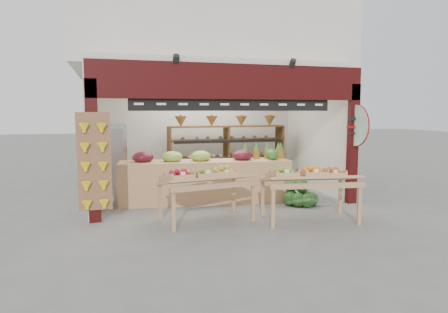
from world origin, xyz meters
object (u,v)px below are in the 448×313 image
at_px(display_table_left, 200,178).
at_px(display_table_right, 305,176).
at_px(refrigerator, 112,159).
at_px(mid_counter, 205,180).
at_px(back_shelving, 227,145).
at_px(cardboard_stack, 138,190).
at_px(watermelon_pile, 300,195).

height_order(display_table_left, display_table_right, display_table_right).
height_order(refrigerator, mid_counter, refrigerator).
bearing_deg(display_table_right, back_shelving, 97.58).
xyz_separation_m(refrigerator, display_table_left, (1.55, -3.21, -0.04)).
height_order(back_shelving, cardboard_stack, back_shelving).
xyz_separation_m(cardboard_stack, display_table_left, (1.01, -1.93, 0.56)).
bearing_deg(mid_counter, back_shelving, 58.13).
xyz_separation_m(cardboard_stack, watermelon_pile, (3.40, -1.30, -0.05)).
xyz_separation_m(mid_counter, display_table_left, (-0.46, -1.48, 0.31)).
bearing_deg(cardboard_stack, watermelon_pile, -20.85).
bearing_deg(back_shelving, cardboard_stack, -155.06).
distance_m(back_shelving, mid_counter, 1.97).
xyz_separation_m(back_shelving, cardboard_stack, (-2.45, -1.14, -0.89)).
distance_m(back_shelving, display_table_right, 3.62).
xyz_separation_m(back_shelving, watermelon_pile, (0.95, -2.44, -0.94)).
bearing_deg(back_shelving, display_table_left, -115.21).
distance_m(cardboard_stack, watermelon_pile, 3.64).
bearing_deg(watermelon_pile, back_shelving, 111.29).
bearing_deg(watermelon_pile, display_table_left, -165.29).
distance_m(display_table_left, display_table_right, 1.99).
xyz_separation_m(cardboard_stack, display_table_right, (2.93, -2.44, 0.58)).
relative_size(back_shelving, mid_counter, 0.81).
distance_m(refrigerator, mid_counter, 2.67).
xyz_separation_m(back_shelving, refrigerator, (-3.00, 0.14, -0.29)).
bearing_deg(cardboard_stack, mid_counter, -16.92).
bearing_deg(display_table_right, refrigerator, 133.00).
xyz_separation_m(refrigerator, cardboard_stack, (0.54, -1.28, -0.60)).
distance_m(refrigerator, display_table_left, 3.57).
relative_size(cardboard_stack, watermelon_pile, 1.48).
distance_m(cardboard_stack, display_table_right, 3.86).
bearing_deg(refrigerator, mid_counter, -47.71).
height_order(back_shelving, refrigerator, back_shelving).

